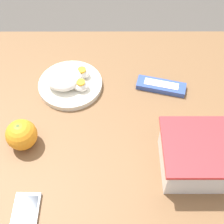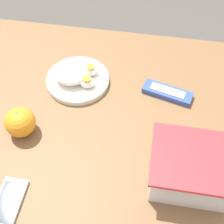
{
  "view_description": "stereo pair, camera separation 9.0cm",
  "coord_description": "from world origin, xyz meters",
  "px_view_note": "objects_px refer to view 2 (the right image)",
  "views": [
    {
      "loc": [
        -0.02,
        0.55,
        1.51
      ],
      "look_at": [
        -0.02,
        0.0,
        0.79
      ],
      "focal_mm": 50.0,
      "sensor_mm": 36.0,
      "label": 1
    },
    {
      "loc": [
        -0.11,
        0.54,
        1.51
      ],
      "look_at": [
        -0.02,
        0.0,
        0.79
      ],
      "focal_mm": 50.0,
      "sensor_mm": 36.0,
      "label": 2
    }
  ],
  "objects_px": {
    "food_container": "(189,170)",
    "orange_fruit": "(20,122)",
    "candy_bar": "(167,93)",
    "cell_phone": "(9,202)",
    "rice_plate": "(76,77)"
  },
  "relations": [
    {
      "from": "cell_phone",
      "to": "food_container",
      "type": "bearing_deg",
      "value": -162.09
    },
    {
      "from": "candy_bar",
      "to": "cell_phone",
      "type": "xyz_separation_m",
      "value": [
        0.36,
        0.42,
        -0.0
      ]
    },
    {
      "from": "candy_bar",
      "to": "cell_phone",
      "type": "bearing_deg",
      "value": 48.86
    },
    {
      "from": "orange_fruit",
      "to": "rice_plate",
      "type": "relative_size",
      "value": 0.42
    },
    {
      "from": "food_container",
      "to": "orange_fruit",
      "type": "height_order",
      "value": "food_container"
    },
    {
      "from": "food_container",
      "to": "candy_bar",
      "type": "height_order",
      "value": "food_container"
    },
    {
      "from": "orange_fruit",
      "to": "cell_phone",
      "type": "distance_m",
      "value": 0.22
    },
    {
      "from": "orange_fruit",
      "to": "rice_plate",
      "type": "height_order",
      "value": "orange_fruit"
    },
    {
      "from": "cell_phone",
      "to": "candy_bar",
      "type": "bearing_deg",
      "value": -131.14
    },
    {
      "from": "food_container",
      "to": "candy_bar",
      "type": "distance_m",
      "value": 0.29
    },
    {
      "from": "candy_bar",
      "to": "cell_phone",
      "type": "height_order",
      "value": "candy_bar"
    },
    {
      "from": "rice_plate",
      "to": "candy_bar",
      "type": "bearing_deg",
      "value": 178.72
    },
    {
      "from": "orange_fruit",
      "to": "cell_phone",
      "type": "bearing_deg",
      "value": 99.66
    },
    {
      "from": "orange_fruit",
      "to": "cell_phone",
      "type": "height_order",
      "value": "orange_fruit"
    },
    {
      "from": "rice_plate",
      "to": "candy_bar",
      "type": "height_order",
      "value": "rice_plate"
    }
  ]
}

